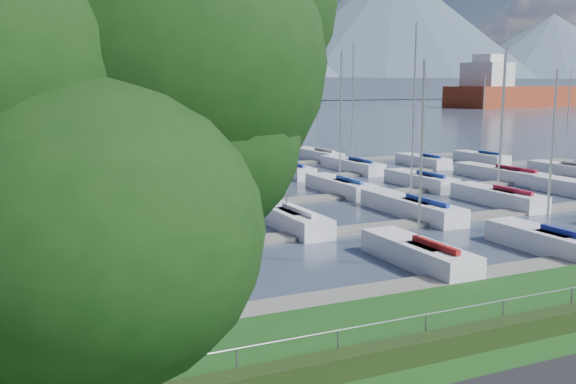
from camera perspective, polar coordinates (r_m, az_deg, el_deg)
water at (r=275.19m, az=-22.36°, el=7.04°), size 800.00×540.00×0.20m
hedge at (r=20.43m, az=15.11°, el=-12.64°), size 80.00×0.70×0.70m
fence at (r=20.41m, az=14.49°, el=-10.07°), size 80.00×0.04×0.04m
foothill at (r=345.01m, az=-22.98°, el=8.42°), size 900.00×80.00×12.00m
mountains at (r=421.66m, az=-22.70°, el=14.04°), size 1190.00×360.00×115.00m
docks at (r=43.39m, az=-7.77°, el=-1.43°), size 90.00×41.60×0.25m
tree at (r=8.30m, az=-17.45°, el=7.68°), size 6.89×7.37×10.80m
crane at (r=45.11m, az=-9.65°, el=6.04°), size 5.44×13.22×22.35m
cargo_ship_mid at (r=229.95m, az=-13.29°, el=8.15°), size 94.80×31.00×21.50m
cargo_ship_east at (r=271.92m, az=20.67°, el=7.97°), size 93.53×37.03×21.50m
sailboat_fleet at (r=45.81m, az=-11.51°, el=6.10°), size 73.20×49.48×13.71m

